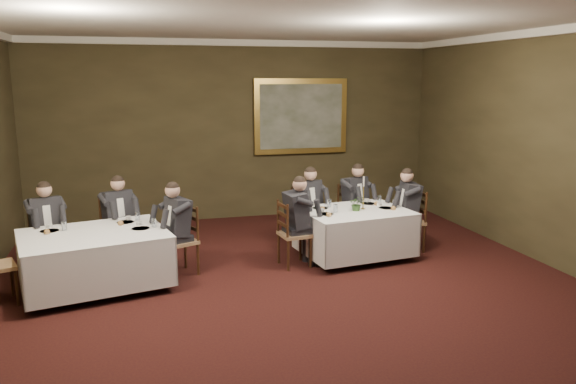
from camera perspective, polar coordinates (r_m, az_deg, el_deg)
name	(u,v)px	position (r m, az deg, el deg)	size (l,w,h in m)	color
ground	(311,314)	(6.87, 2.31, -12.32)	(10.00, 10.00, 0.00)	black
ceiling	(313,9)	(6.33, 2.57, 18.09)	(8.00, 10.00, 0.10)	silver
back_wall	(236,131)	(11.20, -5.26, 6.19)	(8.00, 0.10, 3.50)	#322B19
crown_molding	(313,15)	(6.32, 2.57, 17.55)	(8.00, 10.00, 0.12)	white
table_main	(355,230)	(8.84, 6.78, -3.83)	(1.78, 1.44, 0.67)	black
table_second	(95,256)	(7.95, -19.03, -6.14)	(2.13, 1.79, 0.67)	black
chair_main_backleft	(307,230)	(9.41, 1.93, -3.85)	(0.54, 0.53, 1.00)	#8E6B48
diner_main_backleft	(307,217)	(9.35, 1.98, -2.52)	(0.52, 0.57, 1.35)	black
chair_main_backright	(353,225)	(9.79, 6.61, -3.32)	(0.56, 0.55, 1.00)	#8E6B48
diner_main_backright	(354,212)	(9.73, 6.68, -2.03)	(0.55, 0.59, 1.35)	black
chair_main_endleft	(294,247)	(8.45, 0.59, -5.64)	(0.47, 0.49, 1.00)	#8E6B48
diner_main_endleft	(295,233)	(8.39, 0.67, -4.14)	(0.53, 0.46, 1.35)	black
chair_main_endright	(410,233)	(9.41, 12.28, -4.12)	(0.47, 0.49, 1.00)	#8E6B48
diner_main_endright	(410,220)	(9.35, 12.27, -2.77)	(0.52, 0.45, 1.35)	black
chair_sec_backleft	(48,254)	(8.86, -23.16, -5.78)	(0.55, 0.54, 1.00)	#8E6B48
diner_sec_backleft	(47,239)	(8.79, -23.26, -4.37)	(0.54, 0.58, 1.35)	black
chair_sec_backright	(119,244)	(8.98, -16.79, -5.11)	(0.57, 0.56, 1.00)	#8E6B48
diner_sec_backright	(118,230)	(8.91, -16.85, -3.72)	(0.56, 0.60, 1.35)	black
chair_sec_endright	(181,255)	(8.24, -10.81, -6.30)	(0.56, 0.57, 1.00)	#8E6B48
diner_sec_endright	(180,240)	(8.17, -10.95, -4.78)	(0.60, 0.56, 1.35)	black
centerpiece	(357,203)	(8.71, 6.99, -1.09)	(0.22, 0.19, 0.25)	#2D5926
candlestick	(363,197)	(8.82, 7.66, -0.49)	(0.08, 0.08, 0.53)	#AB8F34
place_setting_table_main	(323,205)	(8.89, 3.55, -1.38)	(0.33, 0.31, 0.14)	white
place_setting_table_second	(54,228)	(8.20, -22.69, -3.37)	(0.33, 0.31, 0.14)	white
painting	(301,116)	(11.41, 1.32, 7.69)	(1.93, 0.09, 1.50)	gold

